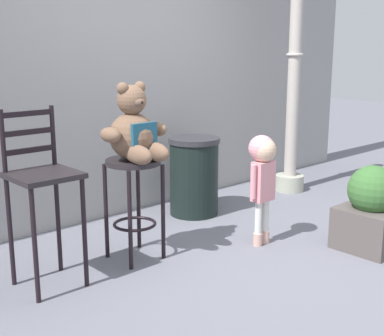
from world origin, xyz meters
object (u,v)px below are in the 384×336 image
at_px(teddy_bear, 135,132).
at_px(child_walking, 263,166).
at_px(bar_chair_empty, 42,185).
at_px(planter_with_shrub, 371,211).
at_px(bar_stool_with_teddy, 134,187).
at_px(trash_bin, 194,176).
at_px(lamppost, 293,101).

height_order(teddy_bear, child_walking, teddy_bear).
distance_m(bar_chair_empty, planter_with_shrub, 2.56).
bearing_deg(planter_with_shrub, child_walking, 131.09).
xyz_separation_m(bar_stool_with_teddy, bar_chair_empty, (-0.73, 0.03, 0.14)).
bearing_deg(trash_bin, bar_chair_empty, -165.30).
height_order(trash_bin, lamppost, lamppost).
bearing_deg(child_walking, planter_with_shrub, -80.68).
bearing_deg(trash_bin, bar_stool_with_teddy, -155.06).
bearing_deg(bar_chair_empty, planter_with_shrub, -27.40).
height_order(lamppost, planter_with_shrub, lamppost).
bearing_deg(bar_chair_empty, child_walking, -16.78).
relative_size(bar_stool_with_teddy, bar_chair_empty, 0.65).
xyz_separation_m(teddy_bear, trash_bin, (1.10, 0.54, -0.61)).
bearing_deg(bar_stool_with_teddy, bar_chair_empty, 177.52).
height_order(bar_stool_with_teddy, child_walking, child_walking).
bearing_deg(lamppost, bar_chair_empty, -173.42).
relative_size(bar_stool_with_teddy, planter_with_shrub, 1.14).
xyz_separation_m(bar_stool_with_teddy, teddy_bear, (-0.00, -0.03, 0.43)).
bearing_deg(teddy_bear, lamppost, 9.81).
bearing_deg(teddy_bear, bar_chair_empty, 175.31).
distance_m(child_walking, trash_bin, 1.03).
relative_size(child_walking, planter_with_shrub, 1.33).
distance_m(child_walking, planter_with_shrub, 0.94).
distance_m(teddy_bear, planter_with_shrub, 1.99).
distance_m(teddy_bear, trash_bin, 1.37).
xyz_separation_m(teddy_bear, planter_with_shrub, (1.52, -1.10, -0.68)).
height_order(bar_chair_empty, planter_with_shrub, bar_chair_empty).
relative_size(child_walking, lamppost, 0.35).
relative_size(trash_bin, planter_with_shrub, 1.10).
bearing_deg(planter_with_shrub, trash_bin, 104.37).
distance_m(teddy_bear, lamppost, 2.52).
xyz_separation_m(lamppost, bar_chair_empty, (-3.21, -0.37, -0.32)).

